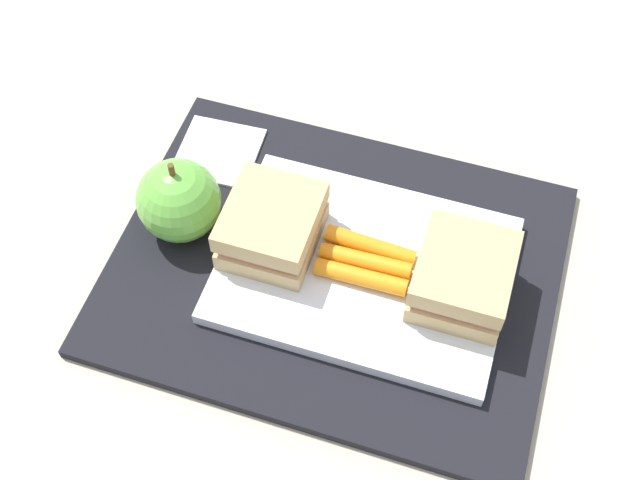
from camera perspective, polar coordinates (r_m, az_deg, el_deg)
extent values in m
plane|color=#B7AD99|center=(0.69, 0.99, -2.20)|extent=(2.40, 2.40, 0.00)
cube|color=black|center=(0.69, 1.00, -1.98)|extent=(0.36, 0.28, 0.01)
cube|color=white|center=(0.67, 3.04, -2.04)|extent=(0.23, 0.17, 0.01)
cube|color=tan|center=(0.66, 9.66, -3.09)|extent=(0.07, 0.08, 0.02)
cube|color=pink|center=(0.65, 9.82, -2.50)|extent=(0.07, 0.07, 0.01)
cube|color=tan|center=(0.63, 9.99, -1.90)|extent=(0.07, 0.08, 0.02)
cube|color=tan|center=(0.67, -3.28, 0.36)|extent=(0.07, 0.08, 0.02)
cube|color=pink|center=(0.66, -3.34, 0.98)|extent=(0.07, 0.07, 0.01)
cube|color=tan|center=(0.65, -3.39, 1.63)|extent=(0.07, 0.08, 0.02)
cylinder|color=orange|center=(0.67, 3.47, -0.39)|extent=(0.08, 0.01, 0.02)
cylinder|color=orange|center=(0.66, 3.15, -1.45)|extent=(0.08, 0.01, 0.02)
cylinder|color=orange|center=(0.65, 2.83, -2.57)|extent=(0.08, 0.01, 0.02)
sphere|color=#66B742|center=(0.69, -9.59, 2.89)|extent=(0.07, 0.07, 0.07)
cylinder|color=brown|center=(0.66, -10.08, 4.96)|extent=(0.01, 0.01, 0.01)
cube|color=white|center=(0.76, -6.99, 6.05)|extent=(0.07, 0.07, 0.00)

